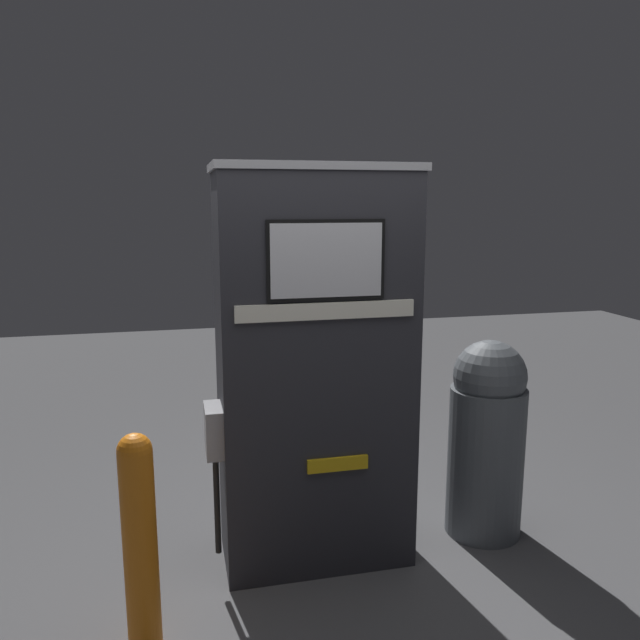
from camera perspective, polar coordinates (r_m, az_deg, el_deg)
name	(u,v)px	position (r m, az deg, el deg)	size (l,w,h in m)	color
ground_plane	(326,578)	(3.67, 0.51, -22.55)	(14.00, 14.00, 0.00)	#4C4C4F
gas_pump	(314,369)	(3.44, -0.54, -4.53)	(1.14, 0.57, 2.20)	#28282D
safety_bollard	(140,540)	(3.01, -16.15, -18.78)	(0.15, 0.15, 1.04)	orange
trash_bin	(487,436)	(3.96, 14.99, -10.22)	(0.46, 0.46, 1.21)	#51565B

